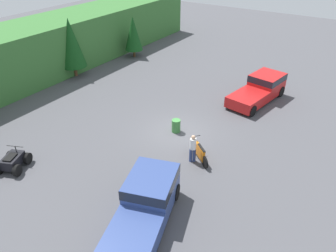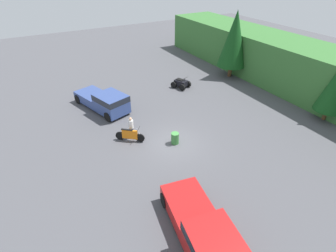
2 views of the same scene
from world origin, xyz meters
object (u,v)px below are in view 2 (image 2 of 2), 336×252
quad_atv (181,83)px  dirt_bike (130,135)px  pickup_truck_red (204,232)px  rider_person (131,127)px  steel_barrel (175,138)px  pickup_truck_second (105,101)px

quad_atv → dirt_bike: bearing=-76.4°
pickup_truck_red → rider_person: pickup_truck_red is taller
quad_atv → steel_barrel: 10.03m
pickup_truck_red → dirt_bike: (-9.67, 0.20, -0.47)m
rider_person → quad_atv: bearing=91.1°
pickup_truck_second → rider_person: size_ratio=3.52×
dirt_bike → quad_atv: size_ratio=0.84×
dirt_bike → rider_person: (-0.35, 0.28, 0.46)m
pickup_truck_second → rider_person: bearing=-13.1°
pickup_truck_second → quad_atv: 8.60m
rider_person → pickup_truck_second: bearing=148.9°
steel_barrel → pickup_truck_second: bearing=-158.5°
pickup_truck_red → quad_atv: size_ratio=2.73×
pickup_truck_second → steel_barrel: 7.96m
pickup_truck_red → quad_atv: pickup_truck_red is taller
quad_atv → pickup_truck_second: bearing=-107.5°
dirt_bike → quad_atv: dirt_bike is taller
steel_barrel → quad_atv: bearing=145.9°
quad_atv → rider_person: 10.15m
pickup_truck_second → dirt_bike: (5.48, 0.11, -0.47)m
pickup_truck_red → rider_person: bearing=-173.0°
dirt_bike → quad_atv: (-6.40, 8.42, -0.04)m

